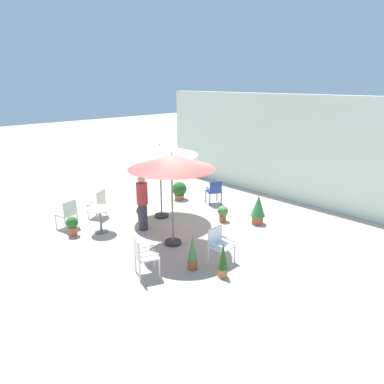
# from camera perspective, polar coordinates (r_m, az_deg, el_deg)

# --- Properties ---
(ground_plane) EXTENTS (60.00, 60.00, 0.00)m
(ground_plane) POSITION_cam_1_polar(r_m,az_deg,el_deg) (10.33, -1.36, -6.02)
(ground_plane) COLOR #B0A293
(villa_facade) EXTENTS (10.76, 0.30, 3.71)m
(villa_facade) POSITION_cam_1_polar(r_m,az_deg,el_deg) (13.33, 13.77, 7.22)
(villa_facade) COLOR silver
(villa_facade) RESTS_ON ground
(patio_umbrella_0) EXTENTS (2.30, 2.30, 2.35)m
(patio_umbrella_0) POSITION_cam_1_polar(r_m,az_deg,el_deg) (10.68, -5.22, 6.66)
(patio_umbrella_0) COLOR #2D2D2D
(patio_umbrella_0) RESTS_ON ground
(patio_umbrella_1) EXTENTS (2.18, 2.18, 2.48)m
(patio_umbrella_1) POSITION_cam_1_polar(r_m,az_deg,el_deg) (8.72, -3.33, 4.86)
(patio_umbrella_1) COLOR #2D2D2D
(patio_umbrella_1) RESTS_ON ground
(cafe_table_0) EXTENTS (0.70, 0.70, 0.73)m
(cafe_table_0) POSITION_cam_1_polar(r_m,az_deg,el_deg) (10.27, -14.64, -3.72)
(cafe_table_0) COLOR white
(cafe_table_0) RESTS_ON ground
(patio_chair_0) EXTENTS (0.61, 0.62, 0.86)m
(patio_chair_0) POSITION_cam_1_polar(r_m,az_deg,el_deg) (12.23, 3.64, 0.28)
(patio_chair_0) COLOR #254091
(patio_chair_0) RESTS_ON ground
(patio_chair_1) EXTENTS (0.48, 0.49, 0.83)m
(patio_chair_1) POSITION_cam_1_polar(r_m,az_deg,el_deg) (8.40, 4.42, -8.20)
(patio_chair_1) COLOR white
(patio_chair_1) RESTS_ON ground
(patio_chair_2) EXTENTS (0.55, 0.57, 0.86)m
(patio_chair_2) POSITION_cam_1_polar(r_m,az_deg,el_deg) (10.84, -19.51, -3.09)
(patio_chair_2) COLOR silver
(patio_chair_2) RESTS_ON ground
(patio_chair_3) EXTENTS (0.60, 0.62, 0.88)m
(patio_chair_3) POSITION_cam_1_polar(r_m,az_deg,el_deg) (11.45, -14.92, -1.51)
(patio_chair_3) COLOR silver
(patio_chair_3) RESTS_ON ground
(patio_chair_4) EXTENTS (0.62, 0.62, 0.93)m
(patio_chair_4) POSITION_cam_1_polar(r_m,az_deg,el_deg) (7.84, -7.95, -9.87)
(patio_chair_4) COLOR silver
(patio_chair_4) RESTS_ON ground
(potted_plant_0) EXTENTS (0.53, 0.53, 0.65)m
(potted_plant_0) POSITION_cam_1_polar(r_m,az_deg,el_deg) (12.78, -2.06, 0.32)
(potted_plant_0) COLOR #CE6B4C
(potted_plant_0) RESTS_ON ground
(potted_plant_1) EXTENTS (0.32, 0.32, 0.55)m
(potted_plant_1) POSITION_cam_1_polar(r_m,az_deg,el_deg) (10.35, -18.83, -5.09)
(potted_plant_1) COLOR #BA5B37
(potted_plant_1) RESTS_ON ground
(potted_plant_2) EXTENTS (0.29, 0.29, 0.45)m
(potted_plant_2) POSITION_cam_1_polar(r_m,az_deg,el_deg) (11.00, -8.25, -3.32)
(potted_plant_2) COLOR #B25536
(potted_plant_2) RESTS_ON ground
(potted_plant_3) EXTENTS (0.33, 0.33, 0.49)m
(potted_plant_3) POSITION_cam_1_polar(r_m,az_deg,el_deg) (10.83, 5.02, -3.34)
(potted_plant_3) COLOR #B55E31
(potted_plant_3) RESTS_ON ground
(potted_plant_4) EXTENTS (0.21, 0.21, 0.80)m
(potted_plant_4) POSITION_cam_1_polar(r_m,az_deg,el_deg) (7.82, 5.02, -10.96)
(potted_plant_4) COLOR #BF723B
(potted_plant_4) RESTS_ON ground
(potted_plant_5) EXTENTS (0.23, 0.23, 0.84)m
(potted_plant_5) POSITION_cam_1_polar(r_m,az_deg,el_deg) (8.09, 0.09, -9.82)
(potted_plant_5) COLOR #A24E2B
(potted_plant_5) RESTS_ON ground
(potted_plant_6) EXTENTS (0.43, 0.43, 0.89)m
(potted_plant_6) POSITION_cam_1_polar(r_m,az_deg,el_deg) (10.71, 10.65, -2.67)
(potted_plant_6) COLOR #B55337
(potted_plant_6) RESTS_ON ground
(standing_person) EXTENTS (0.43, 0.43, 1.62)m
(standing_person) POSITION_cam_1_polar(r_m,az_deg,el_deg) (10.10, -8.04, -1.66)
(standing_person) COLOR #33333D
(standing_person) RESTS_ON ground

